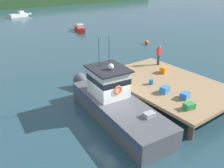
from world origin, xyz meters
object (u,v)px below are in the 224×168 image
mooring_buoy_inshore (146,42)px  moored_boat_far_right (20,15)px  crate_stack_near_edge (189,106)px  crate_single_by_cleat (165,90)px  crate_stack_mid_dock (185,95)px  main_fishing_boat (114,101)px  deckhand_by_the_boat (159,55)px  moored_boat_outer_mooring (80,29)px  bait_bucket (151,82)px  crate_single_far (164,70)px

mooring_buoy_inshore → moored_boat_far_right: bearing=100.6°
crate_stack_near_edge → crate_single_by_cleat: size_ratio=1.00×
crate_stack_near_edge → crate_stack_mid_dock: (0.84, 0.95, 0.02)m
crate_single_by_cleat → main_fishing_boat: bearing=157.5°
deckhand_by_the_boat → moored_boat_outer_mooring: deckhand_by_the_boat is taller
mooring_buoy_inshore → moored_boat_outer_mooring: bearing=103.1°
crate_stack_near_edge → bait_bucket: (0.69, 3.68, -0.01)m
crate_single_far → moored_boat_outer_mooring: crate_single_far is taller
crate_stack_near_edge → crate_stack_mid_dock: crate_stack_mid_dock is taller
main_fishing_boat → moored_boat_far_right: bearing=80.0°
crate_stack_near_edge → moored_boat_far_right: 47.24m
moored_boat_far_right → main_fishing_boat: bearing=-100.0°
crate_stack_mid_dock → moored_boat_outer_mooring: crate_stack_mid_dock is taller
crate_single_far → mooring_buoy_inshore: (7.96, 10.09, -1.17)m
main_fishing_boat → mooring_buoy_inshore: (13.68, 11.21, -0.75)m
crate_stack_mid_dock → crate_single_far: bearing=59.4°
crate_single_by_cleat → mooring_buoy_inshore: crate_single_by_cleat is taller
bait_bucket → mooring_buoy_inshore: bearing=47.0°
crate_stack_mid_dock → crate_stack_near_edge: bearing=-131.6°
main_fishing_boat → crate_stack_near_edge: size_ratio=16.55×
crate_single_by_cleat → moored_boat_outer_mooring: size_ratio=0.13×
main_fishing_boat → bait_bucket: (3.38, 0.16, 0.36)m
crate_stack_near_edge → deckhand_by_the_boat: bearing=57.0°
deckhand_by_the_boat → mooring_buoy_inshore: 11.16m
crate_stack_near_edge → crate_single_far: bearing=56.9°
crate_single_far → mooring_buoy_inshore: bearing=51.7°
crate_single_by_cleat → crate_stack_near_edge: bearing=-101.2°
crate_stack_near_edge → crate_stack_mid_dock: bearing=48.4°
crate_stack_near_edge → mooring_buoy_inshore: (10.99, 14.73, -1.12)m
crate_stack_mid_dock → moored_boat_far_right: (4.11, 46.01, -0.98)m
main_fishing_boat → bait_bucket: size_ratio=29.21×
moored_boat_outer_mooring → mooring_buoy_inshore: 12.52m
crate_single_far → bait_bucket: bearing=-157.7°
main_fishing_boat → moored_boat_outer_mooring: 25.81m
bait_bucket → moored_boat_outer_mooring: bearing=72.2°
crate_stack_mid_dock → crate_single_by_cleat: (-0.40, 1.27, 0.02)m
mooring_buoy_inshore → crate_stack_mid_dock: bearing=-126.4°
crate_stack_near_edge → crate_single_by_cleat: 2.27m
deckhand_by_the_boat → moored_boat_outer_mooring: size_ratio=0.37×
moored_boat_far_right → crate_stack_near_edge: bearing=-96.0°
moored_boat_outer_mooring → mooring_buoy_inshore: moored_boat_outer_mooring is taller
deckhand_by_the_boat → crate_stack_near_edge: bearing=-123.0°
crate_single_by_cleat → crate_single_far: bearing=43.1°
crate_stack_near_edge → moored_boat_outer_mooring: crate_stack_near_edge is taller
crate_single_far → moored_boat_outer_mooring: size_ratio=0.13×
main_fishing_boat → crate_single_by_cleat: bearing=-22.5°
mooring_buoy_inshore → crate_stack_near_edge: bearing=-126.7°
crate_stack_near_edge → moored_boat_far_right: bearing=84.0°
deckhand_by_the_boat → crate_single_far: bearing=-122.6°
crate_stack_mid_dock → mooring_buoy_inshore: size_ratio=1.18×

